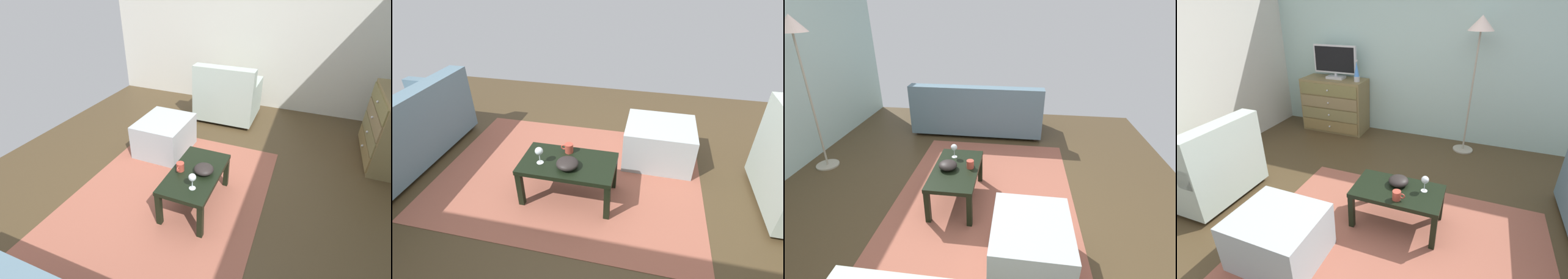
{
  "view_description": "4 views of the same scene",
  "coord_description": "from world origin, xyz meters",
  "views": [
    {
      "loc": [
        2.14,
        0.92,
        2.03
      ],
      "look_at": [
        0.28,
        0.16,
        0.85
      ],
      "focal_mm": 26.08,
      "sensor_mm": 36.0,
      "label": 1
    },
    {
      "loc": [
        -0.5,
        2.05,
        1.92
      ],
      "look_at": [
        -0.06,
        0.11,
        0.65
      ],
      "focal_mm": 26.91,
      "sensor_mm": 36.0,
      "label": 2
    },
    {
      "loc": [
        -2.35,
        -0.48,
        1.93
      ],
      "look_at": [
        0.13,
        -0.16,
        0.73
      ],
      "focal_mm": 26.23,
      "sensor_mm": 36.0,
      "label": 3
    },
    {
      "loc": [
        0.68,
        -2.01,
        1.94
      ],
      "look_at": [
        -0.16,
        0.18,
        0.82
      ],
      "focal_mm": 26.02,
      "sensor_mm": 36.0,
      "label": 4
    }
  ],
  "objects": [
    {
      "name": "tv",
      "position": [
        -1.49,
        1.99,
        1.14
      ],
      "size": [
        0.72,
        0.18,
        0.52
      ],
      "color": "silver",
      "rests_on": "dresser"
    },
    {
      "name": "lava_lamp",
      "position": [
        -1.1,
        1.93,
        1.01
      ],
      "size": [
        0.09,
        0.09,
        0.33
      ],
      "color": "#B7B7BC",
      "rests_on": "dresser"
    },
    {
      "name": "ottoman",
      "position": [
        -0.66,
        -0.65,
        0.22
      ],
      "size": [
        0.71,
        0.61,
        0.44
      ],
      "primitive_type": "cube",
      "rotation": [
        0.0,
        0.0,
        -0.01
      ],
      "color": "#A8B3B7",
      "rests_on": "ground_plane"
    },
    {
      "name": "dresser",
      "position": [
        -1.52,
        1.97,
        0.43
      ],
      "size": [
        1.04,
        0.49,
        0.87
      ],
      "color": "olive",
      "rests_on": "ground_plane"
    },
    {
      "name": "standing_lamp",
      "position": [
        0.59,
        1.92,
        1.57
      ],
      "size": [
        0.32,
        0.32,
        1.83
      ],
      "color": "#A59E8C",
      "rests_on": "ground_plane"
    },
    {
      "name": "armchair",
      "position": [
        -1.9,
        -0.19,
        0.36
      ],
      "size": [
        0.8,
        0.9,
        0.89
      ],
      "color": "#332319",
      "rests_on": "ground_plane"
    },
    {
      "name": "mug",
      "position": [
        0.15,
        -0.05,
        0.43
      ],
      "size": [
        0.11,
        0.08,
        0.08
      ],
      "color": "#B54333",
      "rests_on": "coffee_table"
    },
    {
      "name": "area_rug",
      "position": [
        0.2,
        -0.2,
        0.0
      ],
      "size": [
        2.6,
        1.9,
        0.01
      ],
      "primitive_type": "cube",
      "color": "#9D5644",
      "rests_on": "ground_plane"
    },
    {
      "name": "bowl_decorative",
      "position": [
        0.1,
        0.17,
        0.43
      ],
      "size": [
        0.19,
        0.19,
        0.08
      ],
      "primitive_type": "ellipsoid",
      "color": "black",
      "rests_on": "coffee_table"
    },
    {
      "name": "wall_accent_rear",
      "position": [
        0.0,
        2.28,
        1.32
      ],
      "size": [
        5.81,
        0.12,
        2.65
      ],
      "primitive_type": "cube",
      "color": "#A8C8C1",
      "rests_on": "ground_plane"
    },
    {
      "name": "ground_plane",
      "position": [
        0.0,
        0.0,
        -0.03
      ],
      "size": [
        5.81,
        5.04,
        0.05
      ],
      "primitive_type": "cube",
      "color": "#473721"
    },
    {
      "name": "coffee_table",
      "position": [
        0.12,
        0.1,
        0.33
      ],
      "size": [
        0.83,
        0.46,
        0.39
      ],
      "color": "black",
      "rests_on": "ground_plane"
    },
    {
      "name": "wine_glass",
      "position": [
        0.35,
        0.16,
        0.5
      ],
      "size": [
        0.07,
        0.07,
        0.16
      ],
      "color": "silver",
      "rests_on": "coffee_table"
    }
  ]
}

